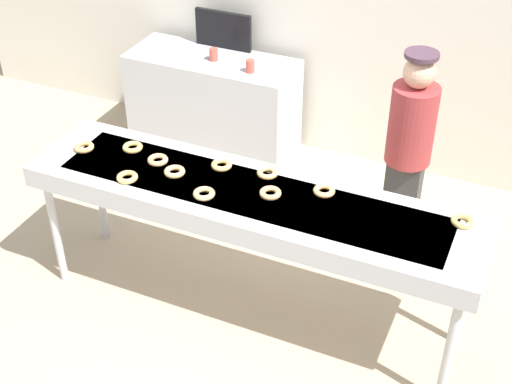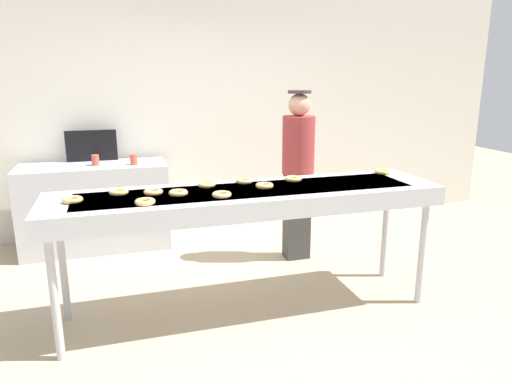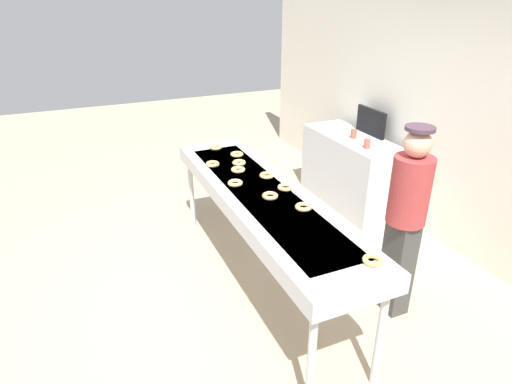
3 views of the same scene
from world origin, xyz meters
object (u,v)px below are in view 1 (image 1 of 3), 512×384
at_px(prep_counter, 213,105).
at_px(glazed_donut_6, 324,191).
at_px(fryer_conveyor, 250,202).
at_px(worker_baker, 408,153).
at_px(paper_cup_0, 214,54).
at_px(glazed_donut_1, 158,160).
at_px(menu_display, 223,30).
at_px(glazed_donut_3, 133,147).
at_px(glazed_donut_7, 84,147).
at_px(glazed_donut_10, 270,193).
at_px(glazed_donut_0, 222,165).
at_px(glazed_donut_9, 204,194).
at_px(glazed_donut_8, 463,221).
at_px(glazed_donut_5, 127,177).
at_px(glazed_donut_4, 267,173).
at_px(paper_cup_1, 250,66).
at_px(glazed_donut_2, 175,172).

bearing_deg(prep_counter, glazed_donut_6, -45.38).
height_order(fryer_conveyor, worker_baker, worker_baker).
bearing_deg(paper_cup_0, glazed_donut_1, -75.19).
xyz_separation_m(fryer_conveyor, glazed_donut_6, (0.42, 0.17, 0.10)).
bearing_deg(menu_display, glazed_donut_1, -76.11).
height_order(glazed_donut_3, prep_counter, glazed_donut_3).
bearing_deg(glazed_donut_1, glazed_donut_7, -173.44).
relative_size(glazed_donut_10, prep_counter, 0.09).
relative_size(prep_counter, paper_cup_0, 13.71).
bearing_deg(glazed_donut_0, glazed_donut_9, -82.45).
distance_m(glazed_donut_1, glazed_donut_3, 0.25).
height_order(glazed_donut_6, glazed_donut_10, same).
xyz_separation_m(glazed_donut_8, glazed_donut_10, (-1.13, -0.20, 0.00)).
bearing_deg(glazed_donut_7, glazed_donut_1, 6.56).
bearing_deg(glazed_donut_5, glazed_donut_0, 37.57).
height_order(glazed_donut_4, worker_baker, worker_baker).
height_order(glazed_donut_0, menu_display, menu_display).
bearing_deg(glazed_donut_1, fryer_conveyor, -5.14).
distance_m(glazed_donut_9, prep_counter, 2.24).
bearing_deg(paper_cup_1, glazed_donut_10, -61.91).
distance_m(glazed_donut_10, paper_cup_1, 1.90).
bearing_deg(prep_counter, glazed_donut_3, -81.34).
relative_size(fryer_conveyor, glazed_donut_5, 21.60).
xyz_separation_m(glazed_donut_7, glazed_donut_10, (1.36, 0.02, 0.00)).
distance_m(glazed_donut_5, menu_display, 2.28).
bearing_deg(glazed_donut_8, glazed_donut_3, -177.89).
bearing_deg(glazed_donut_10, prep_counter, 126.34).
relative_size(glazed_donut_7, prep_counter, 0.09).
bearing_deg(worker_baker, glazed_donut_7, 39.81).
distance_m(glazed_donut_10, menu_display, 2.42).
relative_size(glazed_donut_1, paper_cup_1, 1.25).
bearing_deg(glazed_donut_2, glazed_donut_8, 7.25).
relative_size(glazed_donut_0, glazed_donut_3, 1.00).
height_order(glazed_donut_6, glazed_donut_7, same).
bearing_deg(glazed_donut_9, paper_cup_0, 115.16).
xyz_separation_m(glazed_donut_6, glazed_donut_7, (-1.66, -0.17, 0.00)).
bearing_deg(glazed_donut_6, paper_cup_1, 128.06).
xyz_separation_m(glazed_donut_2, menu_display, (-0.66, 2.06, 0.07)).
height_order(glazed_donut_5, menu_display, menu_display).
distance_m(glazed_donut_0, glazed_donut_10, 0.44).
relative_size(glazed_donut_1, glazed_donut_3, 1.00).
bearing_deg(worker_baker, glazed_donut_4, 58.86).
distance_m(fryer_conveyor, glazed_donut_9, 0.30).
distance_m(glazed_donut_3, glazed_donut_8, 2.20).
bearing_deg(fryer_conveyor, glazed_donut_3, 171.93).
relative_size(glazed_donut_2, glazed_donut_9, 1.00).
xyz_separation_m(glazed_donut_9, paper_cup_1, (-0.52, 1.85, -0.05)).
distance_m(glazed_donut_10, worker_baker, 1.12).
relative_size(fryer_conveyor, menu_display, 5.58).
bearing_deg(glazed_donut_0, glazed_donut_3, -175.84).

